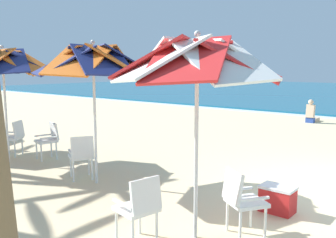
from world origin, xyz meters
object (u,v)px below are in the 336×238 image
(beachgoer_seated, at_px, (312,115))
(plastic_chair_0, at_px, (140,206))
(plastic_chair_1, at_px, (242,198))
(cooler_box, at_px, (277,199))
(plastic_chair_2, at_px, (81,154))
(plastic_chair_4, at_px, (14,136))
(beach_umbrella_1, at_px, (93,62))
(plastic_chair_3, at_px, (49,138))
(beach_umbrella_0, at_px, (197,63))
(beach_umbrella_2, at_px, (3,63))

(beachgoer_seated, bearing_deg, plastic_chair_0, -81.22)
(plastic_chair_1, relative_size, cooler_box, 1.73)
(plastic_chair_2, relative_size, plastic_chair_4, 1.00)
(beach_umbrella_1, height_order, plastic_chair_3, beach_umbrella_1)
(beach_umbrella_0, bearing_deg, plastic_chair_1, 45.15)
(beach_umbrella_0, relative_size, beach_umbrella_1, 0.98)
(plastic_chair_4, bearing_deg, beach_umbrella_2, -39.23)
(plastic_chair_1, bearing_deg, plastic_chair_2, 176.89)
(plastic_chair_0, bearing_deg, plastic_chair_3, 159.62)
(beach_umbrella_2, relative_size, beachgoer_seated, 2.86)
(cooler_box, bearing_deg, beach_umbrella_0, -107.65)
(plastic_chair_1, bearing_deg, beachgoer_seated, 103.86)
(plastic_chair_0, bearing_deg, beach_umbrella_2, 169.52)
(plastic_chair_0, distance_m, plastic_chair_4, 5.71)
(beach_umbrella_1, bearing_deg, beachgoer_seated, 87.26)
(cooler_box, bearing_deg, plastic_chair_1, -92.56)
(beach_umbrella_2, bearing_deg, beach_umbrella_0, -3.57)
(plastic_chair_0, distance_m, plastic_chair_2, 2.97)
(beach_umbrella_0, bearing_deg, beachgoer_seated, 101.28)
(beach_umbrella_1, xyz_separation_m, plastic_chair_4, (-3.25, 0.12, -1.75))
(plastic_chair_0, relative_size, plastic_chair_4, 1.00)
(plastic_chair_3, bearing_deg, plastic_chair_2, -14.93)
(plastic_chair_3, distance_m, cooler_box, 5.50)
(plastic_chair_2, relative_size, beach_umbrella_2, 0.33)
(beach_umbrella_2, height_order, beachgoer_seated, beach_umbrella_2)
(plastic_chair_0, height_order, beach_umbrella_1, beach_umbrella_1)
(beach_umbrella_0, xyz_separation_m, plastic_chair_0, (-0.41, -0.59, -1.71))
(plastic_chair_2, height_order, plastic_chair_4, same)
(plastic_chair_0, relative_size, plastic_chair_1, 1.00)
(plastic_chair_2, height_order, beach_umbrella_2, beach_umbrella_2)
(plastic_chair_0, relative_size, cooler_box, 1.73)
(beach_umbrella_0, distance_m, plastic_chair_2, 3.61)
(plastic_chair_0, bearing_deg, plastic_chair_2, 156.00)
(cooler_box, bearing_deg, plastic_chair_2, -166.64)
(beach_umbrella_0, distance_m, cooler_box, 2.53)
(plastic_chair_0, xyz_separation_m, plastic_chair_4, (-5.55, 1.35, 0.00))
(cooler_box, distance_m, beachgoer_seated, 9.99)
(plastic_chair_4, bearing_deg, plastic_chair_2, -2.84)
(plastic_chair_2, bearing_deg, plastic_chair_3, 165.07)
(plastic_chair_0, bearing_deg, beach_umbrella_0, 55.44)
(plastic_chair_1, relative_size, plastic_chair_3, 1.00)
(plastic_chair_2, relative_size, cooler_box, 1.73)
(beach_umbrella_0, height_order, plastic_chair_0, beach_umbrella_0)
(plastic_chair_1, height_order, beachgoer_seated, beachgoer_seated)
(beach_umbrella_0, relative_size, plastic_chair_2, 2.99)
(beach_umbrella_2, bearing_deg, plastic_chair_4, 140.77)
(beach_umbrella_2, bearing_deg, plastic_chair_0, -10.48)
(beach_umbrella_0, xyz_separation_m, plastic_chair_3, (-5.02, 1.12, -1.71))
(plastic_chair_1, bearing_deg, beach_umbrella_0, -134.85)
(plastic_chair_0, height_order, plastic_chair_2, same)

